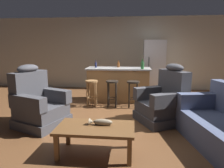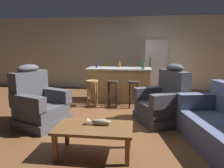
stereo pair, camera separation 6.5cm
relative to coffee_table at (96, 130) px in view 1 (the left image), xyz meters
name	(u,v)px [view 1 (the left image)]	position (x,y,z in m)	size (l,w,h in m)	color
ground_plane	(114,116)	(0.10, 1.65, -0.36)	(12.00, 12.00, 0.00)	brown
back_wall	(122,53)	(0.10, 4.78, 0.94)	(12.00, 0.05, 2.60)	#A89E89
coffee_table	(96,130)	(0.00, 0.00, 0.00)	(1.10, 0.60, 0.42)	brown
fish_figurine	(101,122)	(0.06, 0.06, 0.10)	(0.34, 0.10, 0.10)	#4C3823
recliner_near_lamp	(38,104)	(-1.33, 0.97, 0.06)	(1.09, 1.09, 1.20)	#3D3D42
recliner_near_island	(164,102)	(1.16, 1.43, 0.06)	(1.13, 1.13, 1.20)	#3D3D42
kitchen_island	(118,84)	(0.10, 3.00, 0.11)	(1.80, 0.70, 0.95)	#9E7042
bar_stool_left	(92,88)	(-0.55, 2.37, 0.11)	(0.32, 0.32, 0.68)	olive
bar_stool_middle	(112,89)	(-0.01, 2.37, 0.11)	(0.32, 0.32, 0.68)	black
bar_stool_right	(133,89)	(0.53, 2.37, 0.11)	(0.32, 0.32, 0.68)	black
refrigerator	(154,67)	(1.21, 4.20, 0.52)	(0.70, 0.69, 1.76)	#B7B7BC
bottle_tall_green	(96,65)	(-0.55, 3.00, 0.67)	(0.06, 0.06, 0.21)	#23284C
bottle_short_amber	(142,65)	(0.76, 2.76, 0.69)	(0.09, 0.09, 0.27)	#2D6B38
bottle_wine_dark	(118,65)	(0.09, 3.16, 0.66)	(0.08, 0.08, 0.20)	brown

